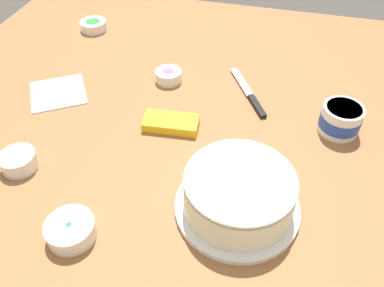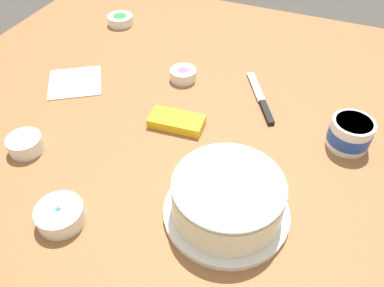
{
  "view_description": "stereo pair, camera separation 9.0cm",
  "coord_description": "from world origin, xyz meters",
  "px_view_note": "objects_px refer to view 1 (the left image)",
  "views": [
    {
      "loc": [
        0.23,
        -0.7,
        0.67
      ],
      "look_at": [
        0.07,
        -0.07,
        0.04
      ],
      "focal_mm": 36.01,
      "sensor_mm": 36.0,
      "label": 1
    },
    {
      "loc": [
        0.32,
        -0.67,
        0.67
      ],
      "look_at": [
        0.07,
        -0.07,
        0.04
      ],
      "focal_mm": 36.01,
      "sensor_mm": 36.0,
      "label": 2
    }
  ],
  "objects_px": {
    "sprinkle_bowl_green": "(93,25)",
    "candy_box_lower": "(171,123)",
    "spreading_knife": "(250,96)",
    "sprinkle_bowl_rainbow": "(18,160)",
    "sprinkle_bowl_blue": "(71,229)",
    "frosted_cake": "(239,193)",
    "paper_napkin": "(58,92)",
    "sprinkle_bowl_pink": "(169,75)",
    "frosting_tub": "(341,119)"
  },
  "relations": [
    {
      "from": "sprinkle_bowl_green",
      "to": "paper_napkin",
      "type": "xyz_separation_m",
      "value": [
        0.06,
        -0.37,
        -0.01
      ]
    },
    {
      "from": "paper_napkin",
      "to": "sprinkle_bowl_rainbow",
      "type": "bearing_deg",
      "value": -78.73
    },
    {
      "from": "frosted_cake",
      "to": "sprinkle_bowl_pink",
      "type": "xyz_separation_m",
      "value": [
        -0.28,
        0.41,
        -0.03
      ]
    },
    {
      "from": "frosted_cake",
      "to": "paper_napkin",
      "type": "xyz_separation_m",
      "value": [
        -0.56,
        0.27,
        -0.05
      ]
    },
    {
      "from": "sprinkle_bowl_green",
      "to": "sprinkle_bowl_blue",
      "type": "distance_m",
      "value": 0.85
    },
    {
      "from": "spreading_knife",
      "to": "sprinkle_bowl_blue",
      "type": "distance_m",
      "value": 0.6
    },
    {
      "from": "sprinkle_bowl_rainbow",
      "to": "candy_box_lower",
      "type": "xyz_separation_m",
      "value": [
        0.3,
        0.22,
        -0.01
      ]
    },
    {
      "from": "sprinkle_bowl_blue",
      "to": "frosted_cake",
      "type": "bearing_deg",
      "value": 25.45
    },
    {
      "from": "spreading_knife",
      "to": "sprinkle_bowl_pink",
      "type": "bearing_deg",
      "value": 174.89
    },
    {
      "from": "sprinkle_bowl_pink",
      "to": "paper_napkin",
      "type": "height_order",
      "value": "sprinkle_bowl_pink"
    },
    {
      "from": "frosted_cake",
      "to": "sprinkle_bowl_rainbow",
      "type": "xyz_separation_m",
      "value": [
        -0.51,
        -0.01,
        -0.03
      ]
    },
    {
      "from": "candy_box_lower",
      "to": "paper_napkin",
      "type": "distance_m",
      "value": 0.36
    },
    {
      "from": "frosted_cake",
      "to": "sprinkle_bowl_blue",
      "type": "relative_size",
      "value": 2.68
    },
    {
      "from": "spreading_knife",
      "to": "sprinkle_bowl_green",
      "type": "height_order",
      "value": "sprinkle_bowl_green"
    },
    {
      "from": "sprinkle_bowl_pink",
      "to": "sprinkle_bowl_blue",
      "type": "relative_size",
      "value": 0.79
    },
    {
      "from": "sprinkle_bowl_pink",
      "to": "frosting_tub",
      "type": "bearing_deg",
      "value": -12.12
    },
    {
      "from": "sprinkle_bowl_blue",
      "to": "candy_box_lower",
      "type": "distance_m",
      "value": 0.37
    },
    {
      "from": "frosted_cake",
      "to": "sprinkle_bowl_blue",
      "type": "height_order",
      "value": "frosted_cake"
    },
    {
      "from": "sprinkle_bowl_green",
      "to": "sprinkle_bowl_blue",
      "type": "relative_size",
      "value": 0.93
    },
    {
      "from": "candy_box_lower",
      "to": "spreading_knife",
      "type": "bearing_deg",
      "value": 38.98
    },
    {
      "from": "sprinkle_bowl_pink",
      "to": "frosted_cake",
      "type": "bearing_deg",
      "value": -56.32
    },
    {
      "from": "sprinkle_bowl_green",
      "to": "paper_napkin",
      "type": "distance_m",
      "value": 0.38
    },
    {
      "from": "spreading_knife",
      "to": "paper_napkin",
      "type": "relative_size",
      "value": 1.43
    },
    {
      "from": "sprinkle_bowl_rainbow",
      "to": "sprinkle_bowl_pink",
      "type": "bearing_deg",
      "value": 60.82
    },
    {
      "from": "frosting_tub",
      "to": "sprinkle_bowl_blue",
      "type": "height_order",
      "value": "frosting_tub"
    },
    {
      "from": "spreading_knife",
      "to": "sprinkle_bowl_pink",
      "type": "xyz_separation_m",
      "value": [
        -0.25,
        0.02,
        0.01
      ]
    },
    {
      "from": "sprinkle_bowl_rainbow",
      "to": "sprinkle_bowl_pink",
      "type": "relative_size",
      "value": 1.07
    },
    {
      "from": "candy_box_lower",
      "to": "paper_napkin",
      "type": "xyz_separation_m",
      "value": [
        -0.36,
        0.06,
        -0.01
      ]
    },
    {
      "from": "spreading_knife",
      "to": "paper_napkin",
      "type": "xyz_separation_m",
      "value": [
        -0.54,
        -0.12,
        -0.0
      ]
    },
    {
      "from": "frosting_tub",
      "to": "sprinkle_bowl_rainbow",
      "type": "relative_size",
      "value": 1.23
    },
    {
      "from": "spreading_knife",
      "to": "candy_box_lower",
      "type": "relative_size",
      "value": 1.52
    },
    {
      "from": "sprinkle_bowl_rainbow",
      "to": "sprinkle_bowl_pink",
      "type": "distance_m",
      "value": 0.48
    },
    {
      "from": "sprinkle_bowl_blue",
      "to": "paper_napkin",
      "type": "relative_size",
      "value": 0.65
    },
    {
      "from": "sprinkle_bowl_pink",
      "to": "candy_box_lower",
      "type": "xyz_separation_m",
      "value": [
        0.07,
        -0.2,
        -0.01
      ]
    },
    {
      "from": "spreading_knife",
      "to": "sprinkle_bowl_blue",
      "type": "bearing_deg",
      "value": -117.46
    },
    {
      "from": "sprinkle_bowl_blue",
      "to": "sprinkle_bowl_rainbow",
      "type": "bearing_deg",
      "value": 145.56
    },
    {
      "from": "frosting_tub",
      "to": "sprinkle_bowl_rainbow",
      "type": "distance_m",
      "value": 0.78
    },
    {
      "from": "sprinkle_bowl_pink",
      "to": "sprinkle_bowl_blue",
      "type": "xyz_separation_m",
      "value": [
        -0.03,
        -0.56,
        0.0
      ]
    },
    {
      "from": "spreading_knife",
      "to": "paper_napkin",
      "type": "bearing_deg",
      "value": -167.69
    },
    {
      "from": "sprinkle_bowl_blue",
      "to": "candy_box_lower",
      "type": "height_order",
      "value": "sprinkle_bowl_blue"
    },
    {
      "from": "sprinkle_bowl_rainbow",
      "to": "paper_napkin",
      "type": "xyz_separation_m",
      "value": [
        -0.06,
        0.28,
        -0.02
      ]
    },
    {
      "from": "sprinkle_bowl_green",
      "to": "candy_box_lower",
      "type": "bearing_deg",
      "value": -46.05
    },
    {
      "from": "sprinkle_bowl_green",
      "to": "paper_napkin",
      "type": "height_order",
      "value": "sprinkle_bowl_green"
    },
    {
      "from": "sprinkle_bowl_green",
      "to": "sprinkle_bowl_pink",
      "type": "bearing_deg",
      "value": -33.81
    },
    {
      "from": "sprinkle_bowl_rainbow",
      "to": "candy_box_lower",
      "type": "bearing_deg",
      "value": 36.51
    },
    {
      "from": "frosting_tub",
      "to": "candy_box_lower",
      "type": "bearing_deg",
      "value": -167.45
    },
    {
      "from": "spreading_knife",
      "to": "sprinkle_bowl_green",
      "type": "xyz_separation_m",
      "value": [
        -0.6,
        0.26,
        0.01
      ]
    },
    {
      "from": "frosted_cake",
      "to": "sprinkle_bowl_green",
      "type": "xyz_separation_m",
      "value": [
        -0.62,
        0.65,
        -0.03
      ]
    },
    {
      "from": "frosted_cake",
      "to": "sprinkle_bowl_pink",
      "type": "bearing_deg",
      "value": 123.68
    },
    {
      "from": "spreading_knife",
      "to": "sprinkle_bowl_rainbow",
      "type": "height_order",
      "value": "sprinkle_bowl_rainbow"
    }
  ]
}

